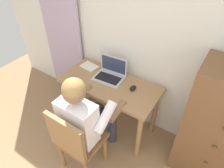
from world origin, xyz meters
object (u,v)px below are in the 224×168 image
(desk, at_px, (110,91))
(computer_mouse, at_px, (133,88))
(chair, at_px, (76,140))
(notebook_pad, at_px, (89,66))
(dresser, at_px, (220,130))
(person_seated, at_px, (87,116))
(laptop, at_px, (110,74))
(desk_clock, at_px, (73,79))

(desk, bearing_deg, computer_mouse, 10.91)
(chair, distance_m, notebook_pad, 0.96)
(dresser, distance_m, computer_mouse, 0.92)
(notebook_pad, bearing_deg, person_seated, -47.10)
(chair, height_order, laptop, laptop)
(desk, xyz_separation_m, desk_clock, (-0.38, -0.19, 0.13))
(dresser, bearing_deg, notebook_pad, 177.67)
(notebook_pad, bearing_deg, desk_clock, -80.08)
(chair, height_order, notebook_pad, chair)
(computer_mouse, xyz_separation_m, desk_clock, (-0.65, -0.24, -0.00))
(chair, relative_size, computer_mouse, 8.82)
(person_seated, relative_size, computer_mouse, 12.00)
(dresser, relative_size, notebook_pad, 6.18)
(dresser, relative_size, person_seated, 1.08)
(chair, bearing_deg, laptop, 98.96)
(chair, xyz_separation_m, person_seated, (0.00, 0.18, 0.18))
(person_seated, distance_m, computer_mouse, 0.59)
(dresser, xyz_separation_m, notebook_pad, (-1.58, 0.06, 0.07))
(desk_clock, relative_size, notebook_pad, 0.43)
(desk, relative_size, chair, 1.30)
(person_seated, xyz_separation_m, desk_clock, (-0.45, 0.32, 0.05))
(dresser, relative_size, laptop, 3.62)
(notebook_pad, bearing_deg, dresser, 4.16)
(dresser, xyz_separation_m, computer_mouse, (-0.92, -0.01, 0.08))
(desk, relative_size, laptop, 3.21)
(dresser, xyz_separation_m, desk_clock, (-1.56, -0.25, 0.08))
(dresser, height_order, laptop, dresser)
(desk_clock, bearing_deg, laptop, 41.52)
(person_seated, height_order, desk_clock, person_seated)
(computer_mouse, bearing_deg, notebook_pad, 171.92)
(dresser, relative_size, chair, 1.47)
(chair, relative_size, laptop, 2.46)
(desk, height_order, person_seated, person_seated)
(dresser, xyz_separation_m, person_seated, (-1.12, -0.57, 0.03))
(dresser, distance_m, laptop, 1.25)
(chair, relative_size, person_seated, 0.74)
(desk_clock, xyz_separation_m, notebook_pad, (-0.02, 0.31, -0.01))
(person_seated, height_order, computer_mouse, person_seated)
(desk, xyz_separation_m, chair, (0.07, -0.68, -0.10))
(computer_mouse, height_order, desk_clock, computer_mouse)
(laptop, xyz_separation_m, notebook_pad, (-0.34, 0.03, -0.05))
(laptop, bearing_deg, notebook_pad, 174.88)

